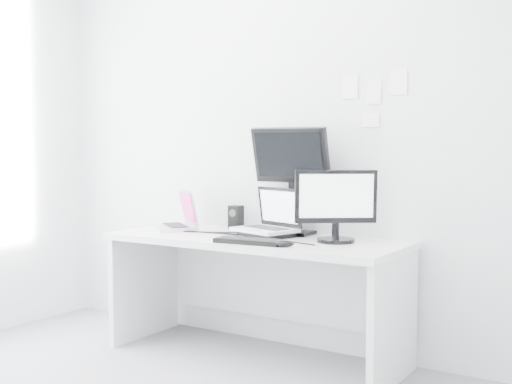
# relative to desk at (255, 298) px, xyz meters

# --- Properties ---
(back_wall) EXTENTS (3.60, 0.00, 3.60)m
(back_wall) POSITION_rel_desk_xyz_m (0.00, 0.35, 0.99)
(back_wall) COLOR silver
(back_wall) RESTS_ON ground
(desk) EXTENTS (1.80, 0.70, 0.73)m
(desk) POSITION_rel_desk_xyz_m (0.00, 0.00, 0.00)
(desk) COLOR white
(desk) RESTS_ON ground
(macbook) EXTENTS (0.44, 0.43, 0.27)m
(macbook) POSITION_rel_desk_xyz_m (-0.66, 0.04, 0.50)
(macbook) COLOR silver
(macbook) RESTS_ON desk
(speaker) EXTENTS (0.08, 0.08, 0.15)m
(speaker) POSITION_rel_desk_xyz_m (-0.31, 0.26, 0.44)
(speaker) COLOR black
(speaker) RESTS_ON desk
(dell_laptop) EXTENTS (0.43, 0.38, 0.30)m
(dell_laptop) POSITION_rel_desk_xyz_m (0.03, 0.05, 0.51)
(dell_laptop) COLOR silver
(dell_laptop) RESTS_ON desk
(rear_monitor) EXTENTS (0.50, 0.19, 0.67)m
(rear_monitor) POSITION_rel_desk_xyz_m (0.12, 0.23, 0.70)
(rear_monitor) COLOR black
(rear_monitor) RESTS_ON desk
(samsung_monitor) EXTENTS (0.50, 0.44, 0.42)m
(samsung_monitor) POSITION_rel_desk_xyz_m (0.50, 0.06, 0.58)
(samsung_monitor) COLOR black
(samsung_monitor) RESTS_ON desk
(keyboard) EXTENTS (0.40, 0.18, 0.03)m
(keyboard) POSITION_rel_desk_xyz_m (0.11, -0.24, 0.38)
(keyboard) COLOR black
(keyboard) RESTS_ON desk
(mouse) EXTENTS (0.13, 0.11, 0.04)m
(mouse) POSITION_rel_desk_xyz_m (0.34, -0.25, 0.38)
(mouse) COLOR black
(mouse) RESTS_ON desk
(wall_note_0) EXTENTS (0.10, 0.00, 0.14)m
(wall_note_0) POSITION_rel_desk_xyz_m (0.45, 0.34, 1.26)
(wall_note_0) COLOR white
(wall_note_0) RESTS_ON back_wall
(wall_note_1) EXTENTS (0.09, 0.00, 0.13)m
(wall_note_1) POSITION_rel_desk_xyz_m (0.60, 0.34, 1.22)
(wall_note_1) COLOR white
(wall_note_1) RESTS_ON back_wall
(wall_note_2) EXTENTS (0.10, 0.00, 0.14)m
(wall_note_2) POSITION_rel_desk_xyz_m (0.75, 0.34, 1.26)
(wall_note_2) COLOR white
(wall_note_2) RESTS_ON back_wall
(wall_note_3) EXTENTS (0.11, 0.00, 0.08)m
(wall_note_3) POSITION_rel_desk_xyz_m (0.58, 0.34, 1.05)
(wall_note_3) COLOR white
(wall_note_3) RESTS_ON back_wall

